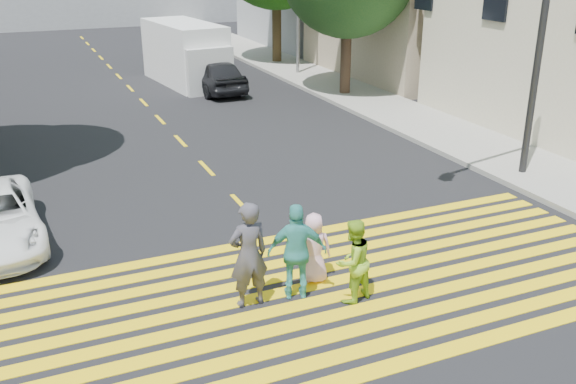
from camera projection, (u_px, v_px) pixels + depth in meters
ground at (357, 326)px, 11.00m from camera, size 120.00×120.00×0.00m
sidewalk_right at (360, 97)px, 26.94m from camera, size 3.00×60.00×0.15m
crosswalk at (324, 291)px, 12.09m from camera, size 13.40×5.30×0.01m
lane_line at (124, 82)px, 30.24m from camera, size 0.12×34.40×0.01m
pedestrian_man at (248, 255)px, 11.31m from camera, size 0.76×0.53×2.00m
pedestrian_woman at (353, 261)px, 11.53m from camera, size 0.91×0.80×1.59m
pedestrian_child at (314, 248)px, 12.24m from camera, size 0.78×0.61×1.40m
pedestrian_extra at (297, 252)px, 11.59m from camera, size 1.17×0.77×1.84m
dark_car_near at (215, 75)px, 27.96m from camera, size 1.90×4.43×1.49m
silver_car at (173, 48)px, 36.13m from camera, size 2.08×4.27×1.20m
dark_car_parked at (202, 47)px, 36.26m from camera, size 1.54×3.97×1.29m
white_van at (187, 56)px, 29.39m from camera, size 2.84×6.07×2.76m
traffic_signal at (515, 28)px, 15.87m from camera, size 4.33×1.27×6.46m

